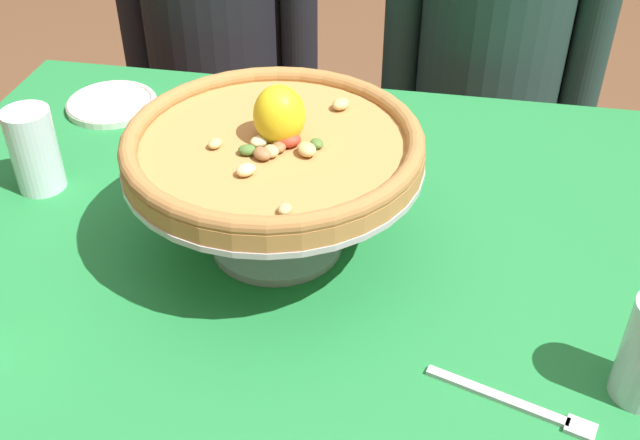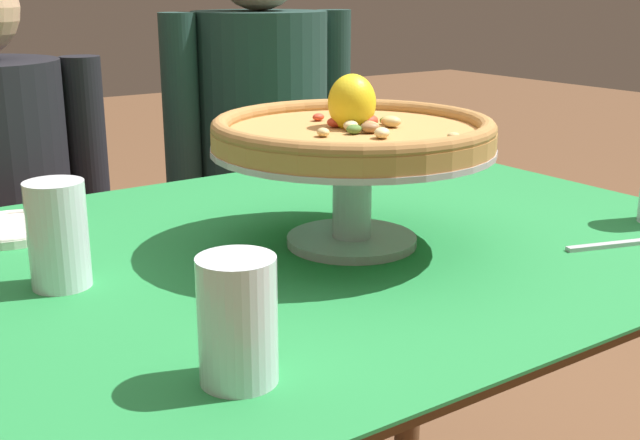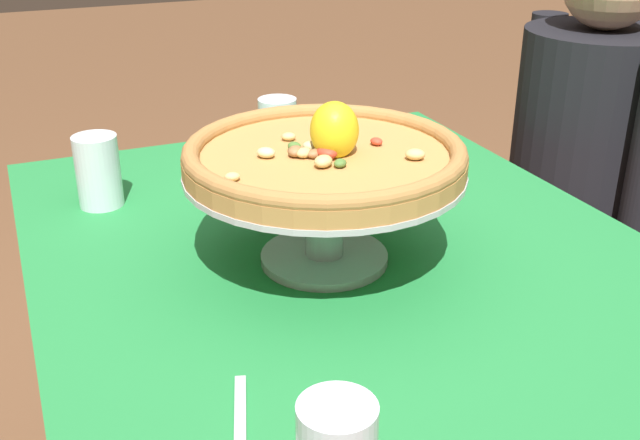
# 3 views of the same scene
# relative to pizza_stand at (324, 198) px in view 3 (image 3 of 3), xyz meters

# --- Properties ---
(dining_table) EXTENTS (1.16, 0.89, 0.75)m
(dining_table) POSITION_rel_pizza_stand_xyz_m (-0.01, 0.04, -0.21)
(dining_table) COLOR brown
(dining_table) RESTS_ON ground
(pizza_stand) EXTENTS (0.39, 0.39, 0.14)m
(pizza_stand) POSITION_rel_pizza_stand_xyz_m (0.00, 0.00, 0.00)
(pizza_stand) COLOR #B7B7C1
(pizza_stand) RESTS_ON dining_table
(pizza) EXTENTS (0.39, 0.39, 0.10)m
(pizza) POSITION_rel_pizza_stand_xyz_m (0.00, 0.00, 0.06)
(pizza) COLOR #BC8447
(pizza) RESTS_ON pizza_stand
(water_glass_side_left) EXTENTS (0.07, 0.07, 0.13)m
(water_glass_side_left) POSITION_rel_pizza_stand_xyz_m (-0.39, 0.07, -0.04)
(water_glass_side_left) COLOR white
(water_glass_side_left) RESTS_ON dining_table
(water_glass_front_left) EXTENTS (0.07, 0.07, 0.12)m
(water_glass_front_left) POSITION_rel_pizza_stand_xyz_m (-0.33, -0.26, -0.05)
(water_glass_front_left) COLOR silver
(water_glass_front_left) RESTS_ON dining_table
(side_plate) EXTENTS (0.16, 0.16, 0.02)m
(side_plate) POSITION_rel_pizza_stand_xyz_m (-0.38, 0.33, -0.09)
(side_plate) COLOR silver
(side_plate) RESTS_ON dining_table
(diner_left) EXTENTS (0.47, 0.35, 1.15)m
(diner_left) POSITION_rel_pizza_stand_xyz_m (-0.32, 0.75, -0.30)
(diner_left) COLOR navy
(diner_left) RESTS_ON ground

